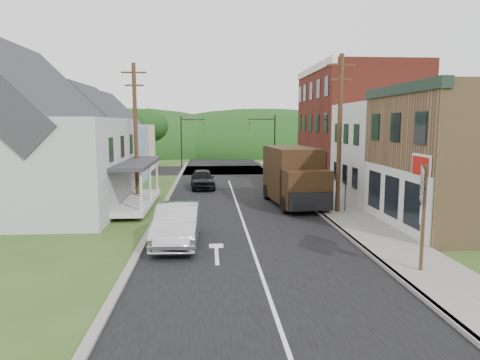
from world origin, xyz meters
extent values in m
plane|color=#2D4719|center=(0.00, 0.00, 0.00)|extent=(120.00, 120.00, 0.00)
cube|color=black|center=(0.00, 10.00, 0.00)|extent=(9.00, 90.00, 0.02)
cube|color=black|center=(0.00, 27.00, 0.00)|extent=(60.00, 9.00, 0.02)
cube|color=slate|center=(5.90, 8.00, 0.07)|extent=(2.80, 55.00, 0.15)
cube|color=slate|center=(4.55, 8.00, 0.07)|extent=(0.20, 55.00, 0.15)
cube|color=slate|center=(-4.65, 8.00, 0.06)|extent=(0.30, 55.00, 0.12)
cube|color=olive|center=(11.30, 0.00, 3.50)|extent=(8.00, 8.00, 7.00)
cube|color=silver|center=(11.30, 7.50, 3.25)|extent=(8.00, 7.00, 6.50)
cube|color=maroon|center=(11.30, 17.00, 5.00)|extent=(8.00, 12.00, 10.00)
cube|color=#AEB0B3|center=(-12.00, 6.00, 2.75)|extent=(10.00, 12.00, 5.50)
cube|color=#88A0BA|center=(-11.00, 17.00, 2.50)|extent=(7.00, 8.00, 5.00)
cube|color=beige|center=(-11.50, 26.00, 2.50)|extent=(7.00, 8.00, 5.00)
cylinder|color=#472D19|center=(5.60, 3.50, 4.50)|extent=(0.26, 0.26, 9.00)
cube|color=#472D19|center=(5.60, 3.50, 8.40)|extent=(1.60, 0.10, 0.10)
cube|color=#472D19|center=(5.60, 3.50, 7.60)|extent=(1.20, 0.10, 0.10)
cylinder|color=#472D19|center=(-6.50, 8.00, 4.50)|extent=(0.26, 0.26, 9.00)
cube|color=#472D19|center=(-6.50, 8.00, 8.40)|extent=(1.60, 0.10, 0.10)
cube|color=#472D19|center=(-6.50, 8.00, 7.60)|extent=(1.20, 0.10, 0.10)
cylinder|color=black|center=(5.00, 23.50, 3.00)|extent=(0.14, 0.14, 6.00)
cylinder|color=black|center=(3.60, 23.50, 5.60)|extent=(2.80, 0.10, 0.10)
imported|color=olive|center=(2.40, 23.50, 4.90)|extent=(0.16, 0.20, 1.00)
cylinder|color=black|center=(-5.00, 30.50, 3.00)|extent=(0.14, 0.14, 6.00)
cylinder|color=black|center=(-3.60, 30.50, 5.60)|extent=(2.80, 0.10, 0.10)
imported|color=olive|center=(-2.40, 30.50, 4.90)|extent=(0.16, 0.20, 1.00)
cylinder|color=#382616|center=(-17.00, 12.00, 1.96)|extent=(0.36, 0.36, 3.92)
cylinder|color=#382616|center=(-19.00, 20.00, 2.38)|extent=(0.36, 0.36, 4.76)
ellipsoid|color=#173710|center=(-19.00, 20.00, 5.95)|extent=(5.80, 5.80, 4.93)
cylinder|color=#382616|center=(-9.00, 32.00, 1.96)|extent=(0.36, 0.36, 3.92)
ellipsoid|color=#173710|center=(-9.00, 32.00, 4.90)|extent=(4.80, 4.80, 4.08)
ellipsoid|color=#173710|center=(0.00, 55.00, 0.00)|extent=(90.00, 30.00, 16.00)
imported|color=#BCBCC1|center=(-3.16, -2.02, 0.85)|extent=(1.93, 5.21, 1.70)
imported|color=black|center=(-2.31, 13.67, 0.77)|extent=(2.12, 4.62, 1.53)
cube|color=black|center=(3.53, 6.74, 2.01)|extent=(3.10, 5.27, 3.33)
cube|color=black|center=(3.80, 3.77, 1.43)|extent=(2.80, 2.07, 2.18)
cube|color=black|center=(3.78, 4.00, 2.35)|extent=(2.53, 1.60, 0.06)
cube|color=black|center=(3.89, 2.80, 0.86)|extent=(2.53, 0.41, 1.03)
cylinder|color=black|center=(2.59, 3.77, 0.52)|extent=(0.42, 1.06, 1.03)
cylinder|color=black|center=(4.99, 3.99, 0.52)|extent=(0.42, 1.06, 1.03)
cylinder|color=black|center=(2.17, 8.34, 0.52)|extent=(0.42, 1.06, 1.03)
cylinder|color=black|center=(4.57, 8.56, 0.52)|extent=(0.42, 1.06, 1.03)
cube|color=#472D19|center=(5.53, -6.46, 1.99)|extent=(0.15, 0.15, 3.67)
cube|color=black|center=(5.48, -6.43, 3.14)|extent=(0.91, 1.92, 0.08)
cube|color=silver|center=(5.13, -7.08, 3.61)|extent=(0.26, 0.53, 0.23)
cube|color=silver|center=(5.13, -7.08, 3.14)|extent=(0.28, 0.58, 0.58)
cube|color=silver|center=(5.13, -7.08, 2.67)|extent=(0.26, 0.53, 0.29)
cube|color=silver|center=(5.44, -6.42, 3.61)|extent=(0.26, 0.53, 0.23)
cube|color=silver|center=(5.44, -6.42, 3.14)|extent=(0.28, 0.58, 0.58)
cube|color=silver|center=(5.44, -6.42, 2.67)|extent=(0.26, 0.53, 0.29)
cube|color=silver|center=(5.75, -5.75, 3.61)|extent=(0.26, 0.53, 0.23)
cube|color=silver|center=(5.75, -5.75, 3.14)|extent=(0.28, 0.58, 0.58)
cube|color=silver|center=(5.75, -5.75, 2.67)|extent=(0.26, 0.53, 0.29)
cube|color=silver|center=(5.44, -6.42, 2.09)|extent=(0.22, 0.44, 0.58)
cylinder|color=black|center=(6.08, 3.59, 1.24)|extent=(0.06, 0.06, 2.18)
cube|color=black|center=(6.02, 3.59, 2.15)|extent=(0.09, 0.64, 0.64)
cube|color=#DAA10B|center=(6.03, 3.59, 2.15)|extent=(0.09, 0.58, 0.58)
camera|label=1|loc=(-1.76, -20.27, 5.22)|focal=32.00mm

